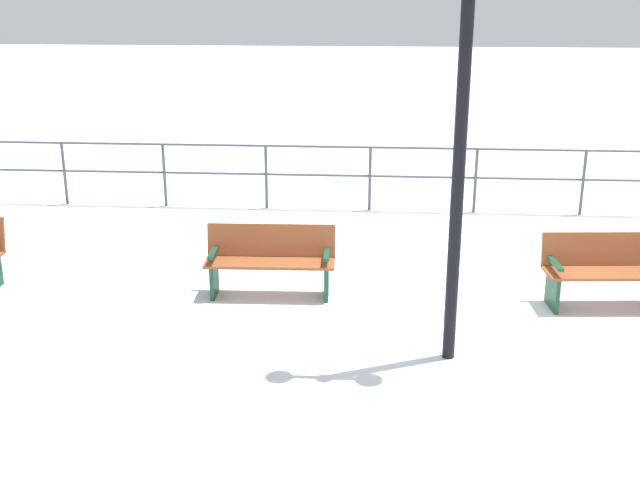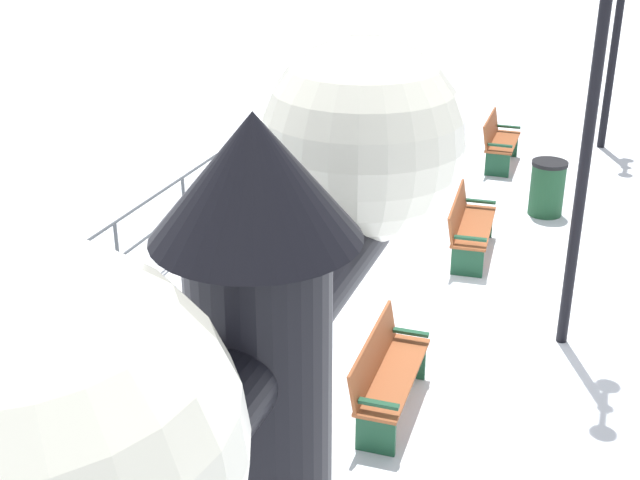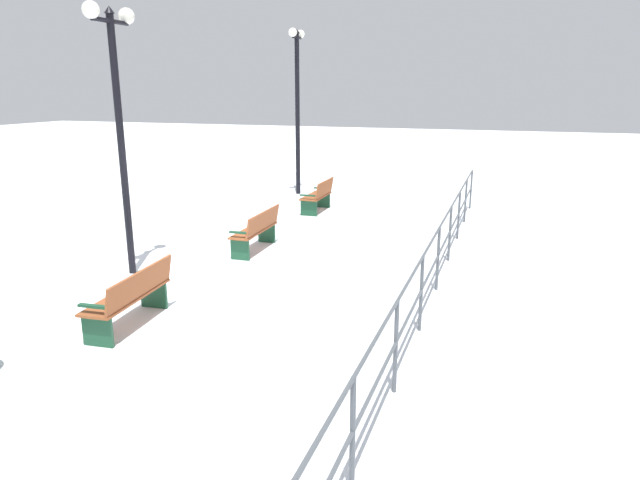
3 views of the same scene
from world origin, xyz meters
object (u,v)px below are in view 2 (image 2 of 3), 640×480
at_px(bench_second, 387,372).
at_px(bench_fourth, 499,141).
at_px(bench_third, 469,225).
at_px(lamppost_far, 621,3).
at_px(lamppost_middle, 596,75).
at_px(trash_bin, 547,188).

height_order(bench_second, bench_fourth, bench_fourth).
height_order(bench_third, lamppost_far, lamppost_far).
relative_size(bench_third, bench_fourth, 1.15).
bearing_deg(bench_third, lamppost_middle, -57.60).
distance_m(bench_third, bench_fourth, 4.14).
bearing_deg(lamppost_middle, trash_bin, 99.20).
distance_m(bench_second, bench_third, 4.13).
height_order(bench_third, trash_bin, trash_bin).
distance_m(bench_second, bench_fourth, 8.27).
distance_m(lamppost_middle, trash_bin, 4.91).
bearing_deg(bench_third, lamppost_far, 71.06).
height_order(lamppost_middle, lamppost_far, lamppost_middle).
bearing_deg(trash_bin, lamppost_far, 80.78).
distance_m(bench_fourth, trash_bin, 2.44).
relative_size(bench_third, trash_bin, 1.86).
xyz_separation_m(bench_second, lamppost_middle, (1.59, 2.08, 2.73)).
xyz_separation_m(bench_third, lamppost_middle, (1.54, -2.05, 2.74)).
bearing_deg(bench_third, trash_bin, 61.22).
bearing_deg(bench_fourth, lamppost_far, 44.83).
height_order(bench_fourth, lamppost_far, lamppost_far).
height_order(lamppost_middle, trash_bin, lamppost_middle).
bearing_deg(bench_fourth, lamppost_middle, -75.37).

